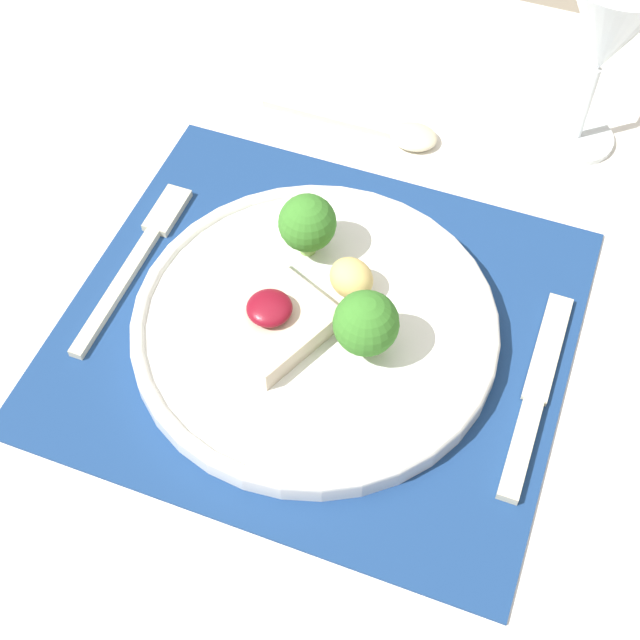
{
  "coord_description": "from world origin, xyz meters",
  "views": [
    {
      "loc": [
        0.15,
        -0.39,
        1.35
      ],
      "look_at": [
        0.0,
        -0.01,
        0.77
      ],
      "focal_mm": 50.0,
      "sensor_mm": 36.0,
      "label": 1
    }
  ],
  "objects_px": {
    "dinner_plate": "(319,321)",
    "wine_glass_near": "(610,31)",
    "knife": "(532,405)",
    "fork": "(140,254)",
    "spoon": "(389,131)"
  },
  "relations": [
    {
      "from": "dinner_plate",
      "to": "wine_glass_near",
      "type": "xyz_separation_m",
      "value": [
        0.15,
        0.3,
        0.11
      ]
    },
    {
      "from": "fork",
      "to": "knife",
      "type": "height_order",
      "value": "knife"
    },
    {
      "from": "wine_glass_near",
      "to": "knife",
      "type": "bearing_deg",
      "value": -85.21
    },
    {
      "from": "spoon",
      "to": "dinner_plate",
      "type": "bearing_deg",
      "value": -85.33
    },
    {
      "from": "dinner_plate",
      "to": "fork",
      "type": "distance_m",
      "value": 0.18
    },
    {
      "from": "dinner_plate",
      "to": "wine_glass_near",
      "type": "bearing_deg",
      "value": 63.07
    },
    {
      "from": "fork",
      "to": "knife",
      "type": "bearing_deg",
      "value": -4.36
    },
    {
      "from": "dinner_plate",
      "to": "wine_glass_near",
      "type": "height_order",
      "value": "wine_glass_near"
    },
    {
      "from": "knife",
      "to": "dinner_plate",
      "type": "bearing_deg",
      "value": 175.05
    },
    {
      "from": "dinner_plate",
      "to": "wine_glass_near",
      "type": "distance_m",
      "value": 0.35
    },
    {
      "from": "knife",
      "to": "spoon",
      "type": "relative_size",
      "value": 1.09
    },
    {
      "from": "fork",
      "to": "knife",
      "type": "xyz_separation_m",
      "value": [
        0.35,
        -0.03,
        0.0
      ]
    },
    {
      "from": "fork",
      "to": "spoon",
      "type": "relative_size",
      "value": 1.09
    },
    {
      "from": "knife",
      "to": "wine_glass_near",
      "type": "height_order",
      "value": "wine_glass_near"
    },
    {
      "from": "fork",
      "to": "wine_glass_near",
      "type": "xyz_separation_m",
      "value": [
        0.33,
        0.28,
        0.12
      ]
    }
  ]
}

